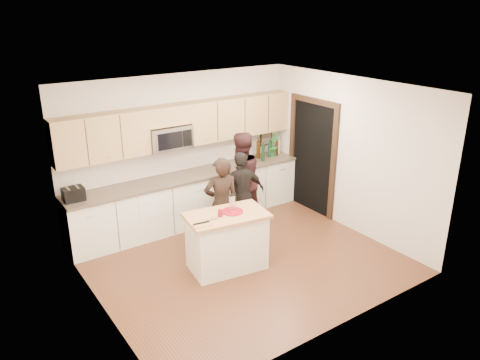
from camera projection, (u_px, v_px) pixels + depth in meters
floor at (243, 260)px, 7.41m from camera, size 4.50×4.50×0.00m
room_shell at (244, 156)px, 6.80m from camera, size 4.52×4.02×2.71m
back_cabinetry at (190, 199)px, 8.55m from camera, size 4.50×0.66×0.94m
upper_cabinetry at (185, 124)px, 8.19m from camera, size 4.50×0.33×0.75m
microwave at (169, 138)px, 8.05m from camera, size 0.76×0.41×0.40m
doorway at (312, 153)px, 8.88m from camera, size 0.06×1.25×2.20m
framed_picture at (266, 136)px, 9.52m from camera, size 0.30×0.03×0.38m
dish_towel at (145, 197)px, 7.78m from camera, size 0.34×0.60×0.48m
island at (227, 241)px, 7.05m from camera, size 1.29×0.87×0.90m
red_plate at (232, 211)px, 6.96m from camera, size 0.32×0.32×0.02m
box_grater at (232, 202)px, 6.95m from camera, size 0.09×0.05×0.25m
drink_glass at (220, 213)px, 6.80m from camera, size 0.07×0.07×0.10m
cutting_board at (203, 225)px, 6.55m from camera, size 0.29×0.20×0.02m
tongs at (201, 223)px, 6.56m from camera, size 0.24×0.06×0.02m
knife at (212, 219)px, 6.69m from camera, size 0.20×0.05×0.01m
toaster at (73, 194)px, 7.24m from camera, size 0.32×0.24×0.21m
bottle_cluster at (269, 148)px, 9.29m from camera, size 0.62×0.28×0.39m
orchid at (273, 145)px, 9.34m from camera, size 0.32×0.32×0.46m
woman_left at (221, 204)px, 7.55m from camera, size 0.66×0.53×1.57m
woman_center at (240, 179)px, 8.36m from camera, size 0.86×0.67×1.73m
woman_right at (242, 194)px, 8.04m from camera, size 0.91×0.45×1.49m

